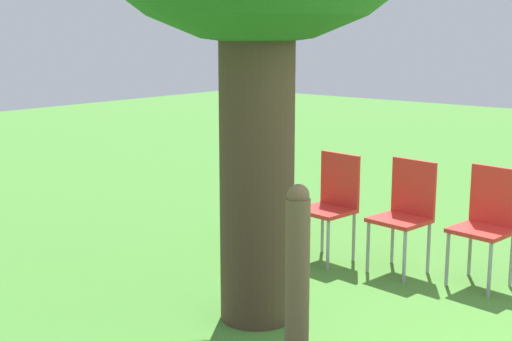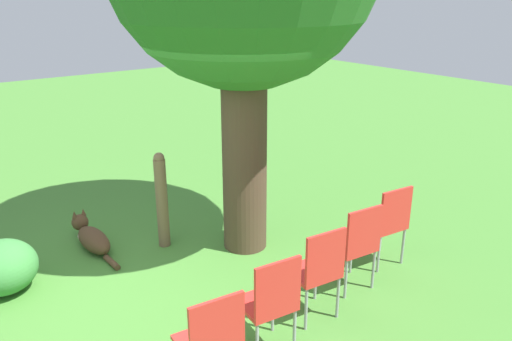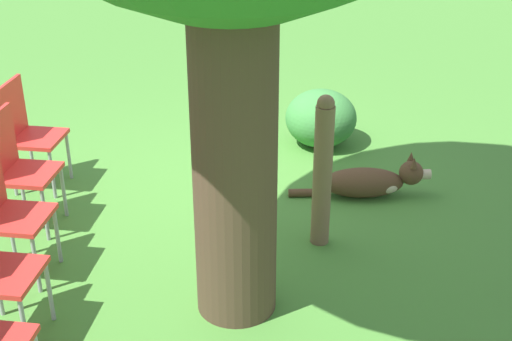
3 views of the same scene
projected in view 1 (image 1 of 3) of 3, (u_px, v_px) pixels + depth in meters
The scene contains 5 objects.
fence_post at pixel (297, 285), 4.19m from camera, with size 0.14×0.14×1.23m.
red_chair_1 at pixel (487, 218), 5.88m from camera, with size 0.47×0.48×0.98m.
red_chair_2 at pixel (406, 208), 6.20m from camera, with size 0.47×0.48×0.98m.
red_chair_3 at pixel (332, 199), 6.53m from camera, with size 0.47×0.48×0.98m.
red_chair_4 at pixel (265, 191), 6.85m from camera, with size 0.47×0.48×0.98m.
Camera 1 is at (-4.10, -1.91, 2.10)m, focal length 50.00 mm.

